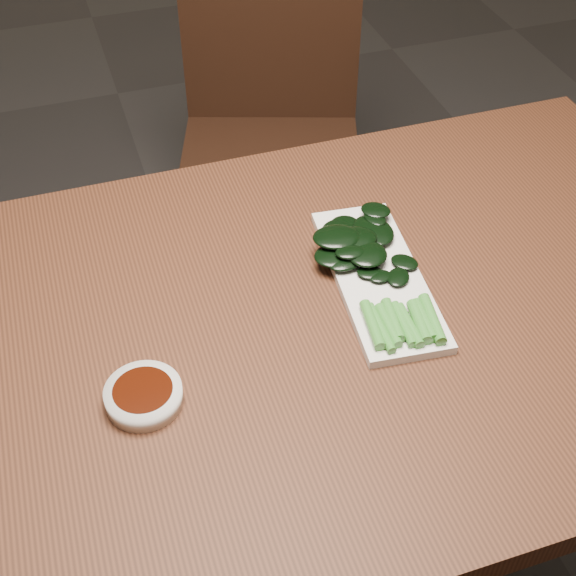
{
  "coord_description": "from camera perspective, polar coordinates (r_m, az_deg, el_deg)",
  "views": [
    {
      "loc": [
        -0.23,
        -0.72,
        1.54
      ],
      "look_at": [
        0.03,
        0.06,
        0.76
      ],
      "focal_mm": 50.0,
      "sensor_mm": 36.0,
      "label": 1
    }
  ],
  "objects": [
    {
      "name": "sauce_bowl",
      "position": [
        1.01,
        -10.23,
        -7.53
      ],
      "size": [
        0.1,
        0.1,
        0.02
      ],
      "color": "silver",
      "rests_on": "table"
    },
    {
      "name": "table",
      "position": [
        1.15,
        -0.42,
        -5.06
      ],
      "size": [
        1.4,
        0.8,
        0.75
      ],
      "color": "#442213",
      "rests_on": "ground"
    },
    {
      "name": "chair_far",
      "position": [
        1.96,
        -1.24,
        11.38
      ],
      "size": [
        0.54,
        0.54,
        0.89
      ],
      "rotation": [
        0.0,
        0.0,
        -0.32
      ],
      "color": "black",
      "rests_on": "ground"
    },
    {
      "name": "gai_lan",
      "position": [
        1.15,
        5.7,
        1.72
      ],
      "size": [
        0.15,
        0.3,
        0.03
      ],
      "color": "#408E30",
      "rests_on": "serving_plate"
    },
    {
      "name": "serving_plate",
      "position": [
        1.16,
        6.43,
        0.71
      ],
      "size": [
        0.15,
        0.32,
        0.01
      ],
      "rotation": [
        0.0,
        0.0,
        -0.1
      ],
      "color": "silver",
      "rests_on": "table"
    }
  ]
}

